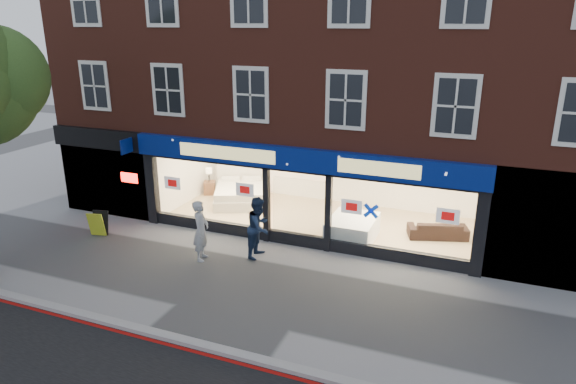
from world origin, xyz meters
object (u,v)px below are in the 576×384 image
Objects in this scene: mattress_stack at (352,229)px; sofa at (438,229)px; a_board at (98,224)px; pedestrian_blue at (259,227)px; pedestrian_grey at (201,230)px; display_bed at (241,193)px.

mattress_stack is 2.86m from sofa.
a_board is at bearing -161.64° from mattress_stack.
a_board is (-10.72, -3.89, 0.05)m from sofa.
pedestrian_blue reaches higher than sofa.
pedestrian_grey is at bearing -142.83° from mattress_stack.
display_bed is at bearing 34.81° from pedestrian_blue.
display_bed is at bearing 44.33° from a_board.
pedestrian_grey is 1.76m from pedestrian_blue.
pedestrian_grey reaches higher than mattress_stack.
mattress_stack is 0.96× the size of sofa.
display_bed is 1.62× the size of mattress_stack.
a_board is 5.78m from pedestrian_blue.
pedestrian_blue is (5.73, 0.58, 0.53)m from a_board.
sofa is 1.00× the size of pedestrian_blue.
mattress_stack reaches higher than sofa.
mattress_stack is 4.94m from pedestrian_grey.
sofa is 11.40m from a_board.
a_board is (-8.12, -2.69, -0.03)m from mattress_stack.
sofa is (2.60, 1.19, -0.08)m from mattress_stack.
sofa is at bearing -29.10° from display_bed.
sofa is 7.75m from pedestrian_grey.
display_bed is at bearing 159.34° from mattress_stack.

